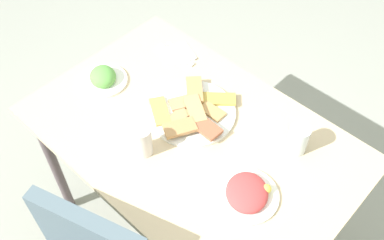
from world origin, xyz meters
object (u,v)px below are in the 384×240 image
at_px(pide_platter, 192,112).
at_px(soda_can, 143,141).
at_px(fork, 182,51).
at_px(dining_table, 192,147).
at_px(salad_plate_rice, 103,78).
at_px(paper_napkin, 179,53).
at_px(spoon, 176,55).
at_px(salad_plate_greens, 247,193).
at_px(drinking_glass, 298,139).

relative_size(pide_platter, soda_can, 2.88).
bearing_deg(soda_can, fork, -60.31).
height_order(dining_table, salad_plate_rice, salad_plate_rice).
distance_m(pide_platter, salad_plate_rice, 0.40).
distance_m(salad_plate_rice, paper_napkin, 0.35).
bearing_deg(dining_table, spoon, -37.70).
xyz_separation_m(salad_plate_greens, spoon, (0.66, -0.33, -0.01)).
bearing_deg(dining_table, drinking_glass, -147.59).
distance_m(salad_plate_greens, salad_plate_rice, 0.76).
distance_m(salad_plate_rice, drinking_glass, 0.81).
relative_size(pide_platter, fork, 2.17).
bearing_deg(fork, salad_plate_greens, 147.76).
relative_size(salad_plate_greens, paper_napkin, 1.86).
bearing_deg(fork, pide_platter, 137.48).
xyz_separation_m(salad_plate_greens, paper_napkin, (0.66, -0.35, -0.02)).
xyz_separation_m(pide_platter, fork, (0.28, -0.23, -0.01)).
relative_size(drinking_glass, paper_napkin, 0.97).
bearing_deg(soda_can, spoon, -58.34).
relative_size(dining_table, salad_plate_rice, 6.27).
bearing_deg(fork, salad_plate_rice, 70.39).
bearing_deg(paper_napkin, drinking_glass, 173.17).
xyz_separation_m(salad_plate_rice, soda_can, (-0.38, 0.13, 0.04)).
bearing_deg(drinking_glass, fork, -8.36).
height_order(dining_table, pide_platter, pide_platter).
distance_m(salad_plate_greens, drinking_glass, 0.28).
bearing_deg(salad_plate_rice, drinking_glass, -161.81).
bearing_deg(salad_plate_rice, salad_plate_greens, 178.45).
xyz_separation_m(drinking_glass, paper_napkin, (0.66, -0.08, -0.06)).
bearing_deg(paper_napkin, dining_table, 140.46).
xyz_separation_m(dining_table, drinking_glass, (-0.32, -0.20, 0.14)).
height_order(salad_plate_rice, drinking_glass, drinking_glass).
height_order(paper_napkin, fork, fork).
distance_m(salad_plate_rice, spoon, 0.33).
xyz_separation_m(soda_can, fork, (0.27, -0.48, -0.06)).
relative_size(dining_table, soda_can, 9.95).
xyz_separation_m(salad_plate_greens, fork, (0.66, -0.37, -0.01)).
height_order(dining_table, soda_can, soda_can).
bearing_deg(pide_platter, spoon, -34.98).
distance_m(salad_plate_greens, soda_can, 0.40).
bearing_deg(paper_napkin, fork, -90.00).
relative_size(salad_plate_greens, spoon, 1.10).
height_order(salad_plate_greens, soda_can, soda_can).
distance_m(soda_can, fork, 0.55).
height_order(dining_table, drinking_glass, drinking_glass).
distance_m(dining_table, spoon, 0.44).
xyz_separation_m(paper_napkin, spoon, (0.00, 0.02, 0.00)).
xyz_separation_m(salad_plate_rice, paper_napkin, (-0.11, -0.33, -0.02)).
height_order(drinking_glass, fork, drinking_glass).
distance_m(fork, spoon, 0.04).
bearing_deg(fork, dining_table, 135.87).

